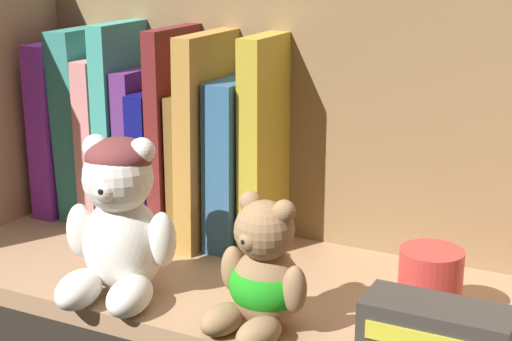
{
  "coord_description": "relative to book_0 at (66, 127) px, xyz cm",
  "views": [
    {
      "loc": [
        31.89,
        -66.64,
        35.59
      ],
      "look_at": [
        -1.59,
        0.0,
        13.57
      ],
      "focal_mm": 56.53,
      "sensor_mm": 36.0,
      "label": 1
    }
  ],
  "objects": [
    {
      "name": "book_3",
      "position": [
        9.38,
        0.0,
        1.38
      ],
      "size": [
        2.19,
        11.02,
        23.91
      ],
      "primitive_type": "cube",
      "color": "teal",
      "rests_on": "shelf_board"
    },
    {
      "name": "book_2",
      "position": [
        6.79,
        0.0,
        -0.72
      ],
      "size": [
        2.36,
        10.92,
        19.7
      ],
      "primitive_type": "cube",
      "color": "tan",
      "rests_on": "shelf_board"
    },
    {
      "name": "pillar_candle",
      "position": [
        48.8,
        -9.87,
        -7.31
      ],
      "size": [
        5.78,
        5.78,
        6.51
      ],
      "primitive_type": "cylinder",
      "color": "#C63833",
      "rests_on": "shelf_board"
    },
    {
      "name": "book_9",
      "position": [
        24.53,
        0.0,
        -1.24
      ],
      "size": [
        3.56,
        11.77,
        18.7
      ],
      "primitive_type": "cube",
      "rotation": [
        0.0,
        0.01,
        0.0
      ],
      "color": "#2F5D87",
      "rests_on": "shelf_board"
    },
    {
      "name": "teddy_bear_larger",
      "position": [
        20.87,
        -17.93,
        -3.2
      ],
      "size": [
        11.52,
        11.99,
        15.53
      ],
      "color": "white",
      "rests_on": "shelf_board"
    },
    {
      "name": "shelf_back_panel",
      "position": [
        32.82,
        3.91,
        4.32
      ],
      "size": [
        74.04,
        1.2,
        33.77
      ],
      "primitive_type": "cube",
      "color": "olive",
      "rests_on": "ground"
    },
    {
      "name": "book_5",
      "position": [
        14.56,
        0.0,
        -2.25
      ],
      "size": [
        2.45,
        12.4,
        16.65
      ],
      "primitive_type": "cube",
      "rotation": [
        0.0,
        0.0,
        0.0
      ],
      "color": "navy",
      "rests_on": "shelf_board"
    },
    {
      "name": "small_product_box",
      "position": [
        51.57,
        -17.98,
        -7.86
      ],
      "size": [
        11.88,
        5.3,
        5.41
      ],
      "color": "#38332D",
      "rests_on": "shelf_board"
    },
    {
      "name": "book_4",
      "position": [
        11.91,
        0.0,
        -1.19
      ],
      "size": [
        2.59,
        10.02,
        18.79
      ],
      "primitive_type": "cube",
      "rotation": [
        0.0,
        -0.02,
        0.0
      ],
      "color": "#5D2D74",
      "rests_on": "shelf_board"
    },
    {
      "name": "book_10",
      "position": [
        27.75,
        0.0,
        1.15
      ],
      "size": [
        2.45,
        9.64,
        23.44
      ],
      "primitive_type": "cube",
      "color": "gold",
      "rests_on": "shelf_board"
    },
    {
      "name": "book_0",
      "position": [
        0.0,
        0.0,
        0.0
      ],
      "size": [
        3.0,
        10.9,
        21.14
      ],
      "primitive_type": "cube",
      "color": "purple",
      "rests_on": "shelf_board"
    },
    {
      "name": "book_8",
      "position": [
        21.43,
        0.0,
        1.17
      ],
      "size": [
        2.61,
        14.93,
        23.52
      ],
      "primitive_type": "cube",
      "rotation": [
        0.0,
        0.02,
        0.0
      ],
      "color": "#B08038",
      "rests_on": "shelf_board"
    },
    {
      "name": "teddy_bear_smaller",
      "position": [
        36.31,
        -18.24,
        -5.77
      ],
      "size": [
        9.27,
        9.8,
        12.21
      ],
      "color": "#93704C",
      "rests_on": "shelf_board"
    },
    {
      "name": "book_7",
      "position": [
        19.1,
        0.0,
        -2.17
      ],
      "size": [
        1.83,
        11.56,
        16.8
      ],
      "primitive_type": "cube",
      "color": "brown",
      "rests_on": "shelf_board"
    },
    {
      "name": "book_6",
      "position": [
        16.98,
        0.0,
        1.33
      ],
      "size": [
        1.79,
        12.72,
        23.79
      ],
      "primitive_type": "cube",
      "color": "maroon",
      "rests_on": "shelf_board"
    },
    {
      "name": "shelf_board",
      "position": [
        32.82,
        -9.57,
        -11.57
      ],
      "size": [
        71.64,
        25.77,
        2.0
      ],
      "primitive_type": "cube",
      "color": "#A87F5B",
      "rests_on": "ground"
    },
    {
      "name": "book_1",
      "position": [
        3.56,
        0.0,
        0.86
      ],
      "size": [
        4.31,
        9.69,
        22.96
      ],
      "primitive_type": "cube",
      "rotation": [
        0.0,
        -0.04,
        0.0
      ],
      "color": "teal",
      "rests_on": "shelf_board"
    }
  ]
}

